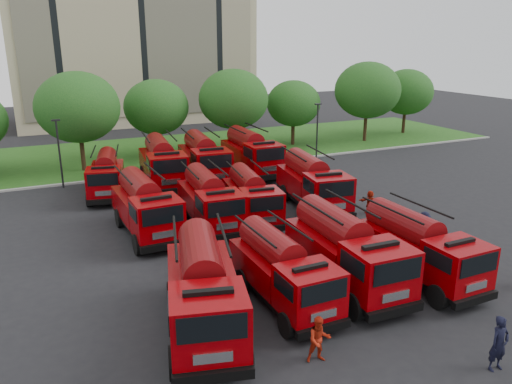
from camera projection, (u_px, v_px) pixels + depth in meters
ground at (292, 249)px, 26.35m from camera, size 140.00×140.00×0.00m
lawn at (164, 152)px, 48.87m from camera, size 70.00×16.00×0.12m
curb at (189, 170)px, 41.85m from camera, size 70.00×0.30×0.14m
apartment_building at (130, 24)px, 65.04m from camera, size 30.00×14.18×25.00m
tree_2 at (78, 107)px, 40.20m from camera, size 6.72×6.72×8.22m
tree_3 at (156, 107)px, 45.38m from camera, size 5.88×5.88×7.19m
tree_4 at (234, 99)px, 46.73m from camera, size 6.55×6.55×8.01m
tree_5 at (294, 103)px, 50.67m from camera, size 5.46×5.46×6.68m
tree_6 at (368, 90)px, 52.25m from camera, size 6.89×6.89×8.42m
tree_7 at (406, 92)px, 57.00m from camera, size 6.05×6.05×7.39m
lamp_post_0 at (59, 150)px, 36.39m from camera, size 0.60×0.25×5.11m
lamp_post_1 at (317, 128)px, 45.24m from camera, size 0.60×0.25×5.11m
fire_truck_0 at (203, 290)px, 18.56m from camera, size 4.29×7.76×3.35m
fire_truck_1 at (282, 270)px, 20.60m from camera, size 2.43×6.50×2.95m
fire_truck_2 at (345, 250)px, 22.03m from camera, size 2.95×7.45×3.34m
fire_truck_3 at (418, 247)px, 22.68m from camera, size 2.55×6.80×3.08m
fire_truck_4 at (146, 207)px, 27.91m from camera, size 2.81×7.24×3.26m
fire_truck_5 at (209, 200)px, 29.21m from camera, size 2.94×7.09×3.16m
fire_truck_6 at (251, 196)px, 30.25m from camera, size 3.15×6.71×2.94m
fire_truck_7 at (312, 183)px, 32.28m from camera, size 3.64×7.72×3.38m
fire_truck_8 at (106, 175)px, 34.96m from camera, size 3.54×6.82×2.96m
fire_truck_9 at (162, 163)px, 37.21m from camera, size 3.45×7.93×3.51m
fire_truck_10 at (204, 159)px, 38.49m from camera, size 3.45×7.97×3.52m
fire_truck_11 at (251, 153)px, 40.61m from camera, size 3.01×7.78×3.51m
firefighter_0 at (495, 369)px, 16.78m from camera, size 0.73×0.54×1.96m
firefighter_1 at (318, 361)px, 17.20m from camera, size 0.91×0.64×1.69m
firefighter_3 at (422, 241)px, 27.38m from camera, size 1.21×1.12×1.70m
firefighter_4 at (175, 251)px, 26.16m from camera, size 0.87×0.90×1.55m
firefighter_5 at (369, 213)px, 31.79m from camera, size 1.50×1.17×1.49m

